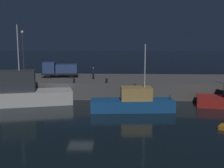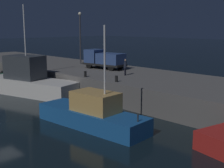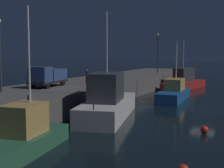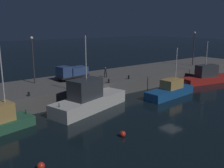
{
  "view_description": "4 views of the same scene",
  "coord_description": "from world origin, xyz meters",
  "px_view_note": "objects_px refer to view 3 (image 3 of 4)",
  "views": [
    {
      "loc": [
        4.53,
        -27.39,
        8.25
      ],
      "look_at": [
        2.55,
        12.64,
        1.83
      ],
      "focal_mm": 45.9,
      "sensor_mm": 36.0,
      "label": 1
    },
    {
      "loc": [
        22.55,
        -9.91,
        7.56
      ],
      "look_at": [
        1.17,
        10.94,
        1.94
      ],
      "focal_mm": 49.56,
      "sensor_mm": 36.0,
      "label": 2
    },
    {
      "loc": [
        -34.54,
        -6.5,
        6.25
      ],
      "look_at": [
        -1.05,
        10.51,
        2.41
      ],
      "focal_mm": 50.77,
      "sensor_mm": 36.0,
      "label": 3
    },
    {
      "loc": [
        -25.83,
        -20.46,
        11.26
      ],
      "look_at": [
        -1.92,
        10.47,
        2.01
      ],
      "focal_mm": 40.78,
      "sensor_mm": 36.0,
      "label": 4
    }
  ],
  "objects_px": {
    "fishing_boat_orange": "(174,92)",
    "fishing_trawler_red": "(108,102)",
    "mooring_buoy_near": "(204,130)",
    "dockworker": "(87,75)",
    "fishing_boat_blue": "(184,82)",
    "lamp_post_west": "(0,49)",
    "fishing_boat_white": "(18,139)",
    "bollard_central": "(120,81)",
    "utility_truck": "(48,76)",
    "bollard_east": "(106,84)",
    "bollard_west": "(29,98)",
    "lamp_post_east": "(158,50)"
  },
  "relations": [
    {
      "from": "fishing_boat_orange",
      "to": "fishing_trawler_red",
      "type": "bearing_deg",
      "value": 169.74
    },
    {
      "from": "fishing_trawler_red",
      "to": "fishing_boat_orange",
      "type": "height_order",
      "value": "fishing_trawler_red"
    },
    {
      "from": "fishing_trawler_red",
      "to": "mooring_buoy_near",
      "type": "height_order",
      "value": "fishing_trawler_red"
    },
    {
      "from": "fishing_trawler_red",
      "to": "fishing_boat_orange",
      "type": "bearing_deg",
      "value": -10.26
    },
    {
      "from": "dockworker",
      "to": "fishing_boat_blue",
      "type": "bearing_deg",
      "value": -21.77
    },
    {
      "from": "lamp_post_west",
      "to": "fishing_boat_white",
      "type": "bearing_deg",
      "value": -129.9
    },
    {
      "from": "fishing_trawler_red",
      "to": "bollard_central",
      "type": "relative_size",
      "value": 20.2
    },
    {
      "from": "lamp_post_west",
      "to": "fishing_boat_blue",
      "type": "bearing_deg",
      "value": -19.11
    },
    {
      "from": "lamp_post_west",
      "to": "utility_truck",
      "type": "height_order",
      "value": "lamp_post_west"
    },
    {
      "from": "utility_truck",
      "to": "mooring_buoy_near",
      "type": "bearing_deg",
      "value": -103.55
    },
    {
      "from": "fishing_boat_blue",
      "to": "mooring_buoy_near",
      "type": "height_order",
      "value": "fishing_boat_blue"
    },
    {
      "from": "fishing_trawler_red",
      "to": "fishing_boat_blue",
      "type": "distance_m",
      "value": 27.06
    },
    {
      "from": "mooring_buoy_near",
      "to": "bollard_east",
      "type": "bearing_deg",
      "value": 58.57
    },
    {
      "from": "fishing_boat_blue",
      "to": "fishing_boat_white",
      "type": "relative_size",
      "value": 1.23
    },
    {
      "from": "fishing_boat_blue",
      "to": "fishing_trawler_red",
      "type": "bearing_deg",
      "value": 179.06
    },
    {
      "from": "fishing_boat_blue",
      "to": "bollard_east",
      "type": "height_order",
      "value": "fishing_boat_blue"
    },
    {
      "from": "bollard_west",
      "to": "bollard_central",
      "type": "relative_size",
      "value": 0.85
    },
    {
      "from": "fishing_boat_blue",
      "to": "lamp_post_west",
      "type": "height_order",
      "value": "lamp_post_west"
    },
    {
      "from": "fishing_boat_white",
      "to": "bollard_west",
      "type": "bearing_deg",
      "value": 35.55
    },
    {
      "from": "mooring_buoy_near",
      "to": "bollard_west",
      "type": "relative_size",
      "value": 1.21
    },
    {
      "from": "mooring_buoy_near",
      "to": "bollard_central",
      "type": "xyz_separation_m",
      "value": [
        12.12,
        12.9,
        2.25
      ]
    },
    {
      "from": "lamp_post_east",
      "to": "utility_truck",
      "type": "height_order",
      "value": "lamp_post_east"
    },
    {
      "from": "bollard_west",
      "to": "bollard_central",
      "type": "distance_m",
      "value": 17.0
    },
    {
      "from": "bollard_west",
      "to": "fishing_boat_blue",
      "type": "bearing_deg",
      "value": -6.84
    },
    {
      "from": "dockworker",
      "to": "bollard_central",
      "type": "relative_size",
      "value": 2.9
    },
    {
      "from": "lamp_post_west",
      "to": "lamp_post_east",
      "type": "distance_m",
      "value": 34.72
    },
    {
      "from": "fishing_boat_blue",
      "to": "bollard_east",
      "type": "bearing_deg",
      "value": 169.93
    },
    {
      "from": "fishing_boat_blue",
      "to": "utility_truck",
      "type": "xyz_separation_m",
      "value": [
        -24.47,
        9.5,
        2.32
      ]
    },
    {
      "from": "fishing_boat_white",
      "to": "mooring_buoy_near",
      "type": "relative_size",
      "value": 14.81
    },
    {
      "from": "dockworker",
      "to": "bollard_central",
      "type": "bearing_deg",
      "value": -58.26
    },
    {
      "from": "fishing_trawler_red",
      "to": "bollard_central",
      "type": "distance_m",
      "value": 10.93
    },
    {
      "from": "fishing_boat_orange",
      "to": "bollard_central",
      "type": "distance_m",
      "value": 7.16
    },
    {
      "from": "fishing_boat_white",
      "to": "lamp_post_west",
      "type": "relative_size",
      "value": 1.28
    },
    {
      "from": "lamp_post_east",
      "to": "dockworker",
      "type": "xyz_separation_m",
      "value": [
        -22.95,
        1.5,
        -3.34
      ]
    },
    {
      "from": "utility_truck",
      "to": "fishing_boat_white",
      "type": "bearing_deg",
      "value": -147.72
    },
    {
      "from": "utility_truck",
      "to": "bollard_central",
      "type": "height_order",
      "value": "utility_truck"
    },
    {
      "from": "fishing_boat_blue",
      "to": "dockworker",
      "type": "bearing_deg",
      "value": 158.23
    },
    {
      "from": "bollard_west",
      "to": "fishing_boat_orange",
      "type": "bearing_deg",
      "value": -16.57
    },
    {
      "from": "fishing_boat_blue",
      "to": "lamp_post_east",
      "type": "bearing_deg",
      "value": 56.91
    },
    {
      "from": "fishing_boat_orange",
      "to": "bollard_west",
      "type": "height_order",
      "value": "fishing_boat_orange"
    },
    {
      "from": "bollard_west",
      "to": "utility_truck",
      "type": "bearing_deg",
      "value": 30.32
    },
    {
      "from": "fishing_trawler_red",
      "to": "fishing_boat_white",
      "type": "bearing_deg",
      "value": -179.23
    },
    {
      "from": "fishing_boat_blue",
      "to": "fishing_boat_orange",
      "type": "bearing_deg",
      "value": -171.26
    },
    {
      "from": "fishing_boat_orange",
      "to": "lamp_post_west",
      "type": "distance_m",
      "value": 21.99
    },
    {
      "from": "fishing_boat_white",
      "to": "fishing_boat_orange",
      "type": "xyz_separation_m",
      "value": [
        25.76,
        -2.33,
        0.01
      ]
    },
    {
      "from": "fishing_trawler_red",
      "to": "mooring_buoy_near",
      "type": "xyz_separation_m",
      "value": [
        -1.84,
        -9.33,
        -1.17
      ]
    },
    {
      "from": "fishing_trawler_red",
      "to": "utility_truck",
      "type": "relative_size",
      "value": 2.1
    },
    {
      "from": "mooring_buoy_near",
      "to": "bollard_west",
      "type": "distance_m",
      "value": 14.0
    },
    {
      "from": "fishing_trawler_red",
      "to": "fishing_boat_orange",
      "type": "xyz_separation_m",
      "value": [
        13.76,
        -2.49,
        -0.48
      ]
    },
    {
      "from": "bollard_west",
      "to": "fishing_boat_white",
      "type": "bearing_deg",
      "value": -144.45
    }
  ]
}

